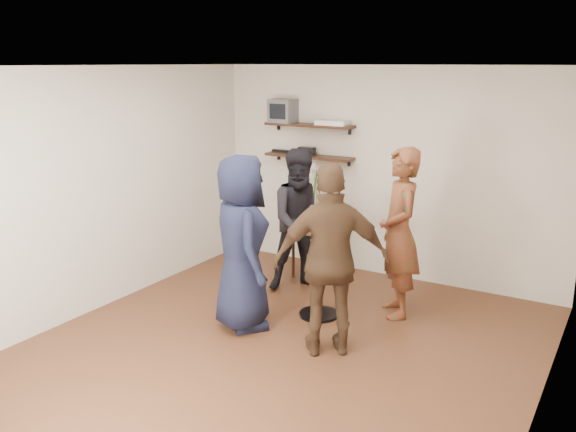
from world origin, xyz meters
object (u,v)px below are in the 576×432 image
(dvd_deck, at_px, (333,123))
(side_table, at_px, (315,238))
(person_plaid, at_px, (399,233))
(radio, at_px, (307,151))
(drinks_table, at_px, (320,258))
(person_navy, at_px, (241,243))
(crt_monitor, at_px, (283,111))
(person_brown, at_px, (331,261))
(person_dark, at_px, (302,220))

(dvd_deck, height_order, side_table, dvd_deck)
(dvd_deck, distance_m, person_plaid, 1.91)
(dvd_deck, bearing_deg, side_table, -94.58)
(radio, height_order, drinks_table, radio)
(person_plaid, relative_size, person_navy, 1.02)
(drinks_table, distance_m, person_navy, 0.87)
(side_table, bearing_deg, drinks_table, -59.62)
(crt_monitor, bearing_deg, drinks_table, -48.05)
(radio, distance_m, person_plaid, 2.03)
(person_navy, bearing_deg, person_brown, -141.44)
(person_brown, bearing_deg, person_plaid, -135.06)
(crt_monitor, distance_m, person_navy, 2.50)
(crt_monitor, height_order, radio, crt_monitor)
(side_table, bearing_deg, dvd_deck, 85.42)
(dvd_deck, relative_size, person_brown, 0.22)
(dvd_deck, relative_size, side_table, 0.68)
(person_plaid, height_order, person_dark, person_plaid)
(crt_monitor, relative_size, person_navy, 0.18)
(dvd_deck, height_order, person_dark, dvd_deck)
(radio, distance_m, person_brown, 2.67)
(crt_monitor, height_order, person_navy, crt_monitor)
(dvd_deck, height_order, person_brown, dvd_deck)
(side_table, relative_size, person_navy, 0.33)
(side_table, height_order, drinks_table, drinks_table)
(side_table, height_order, person_dark, person_dark)
(drinks_table, height_order, person_navy, person_navy)
(side_table, relative_size, person_plaid, 0.33)
(drinks_table, bearing_deg, dvd_deck, 112.32)
(dvd_deck, xyz_separation_m, radio, (-0.37, 0.00, -0.38))
(person_brown, bearing_deg, dvd_deck, -98.15)
(radio, bearing_deg, dvd_deck, 0.00)
(drinks_table, height_order, person_brown, person_brown)
(crt_monitor, height_order, side_table, crt_monitor)
(dvd_deck, height_order, person_navy, dvd_deck)
(person_brown, bearing_deg, person_navy, -38.56)
(radio, height_order, person_dark, person_dark)
(crt_monitor, xyz_separation_m, side_table, (0.69, -0.39, -1.52))
(dvd_deck, distance_m, drinks_table, 2.03)
(drinks_table, xyz_separation_m, person_brown, (0.47, -0.68, 0.25))
(dvd_deck, bearing_deg, person_brown, -63.43)
(radio, xyz_separation_m, person_navy, (0.41, -2.09, -0.63))
(person_navy, relative_size, person_brown, 0.99)
(crt_monitor, relative_size, radio, 1.45)
(crt_monitor, relative_size, person_brown, 0.18)
(side_table, xyz_separation_m, drinks_table, (0.64, -1.09, 0.15))
(crt_monitor, distance_m, person_brown, 3.03)
(radio, distance_m, person_navy, 2.22)
(crt_monitor, height_order, drinks_table, crt_monitor)
(dvd_deck, xyz_separation_m, person_dark, (0.05, -0.85, -1.06))
(radio, relative_size, person_navy, 0.12)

